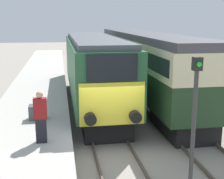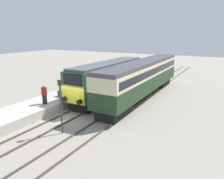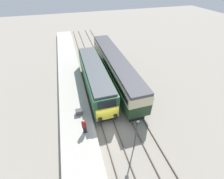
# 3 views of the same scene
# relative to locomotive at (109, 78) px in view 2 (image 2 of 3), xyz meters

# --- Properties ---
(ground_plane) EXTENTS (120.00, 120.00, 0.00)m
(ground_plane) POSITION_rel_locomotive_xyz_m (0.00, -6.87, -2.21)
(ground_plane) COLOR gray
(platform_left) EXTENTS (3.50, 50.00, 0.82)m
(platform_left) POSITION_rel_locomotive_xyz_m (-3.30, 1.13, -1.79)
(platform_left) COLOR #B7B2A8
(platform_left) RESTS_ON ground_plane
(rails_near_track) EXTENTS (1.51, 60.00, 0.14)m
(rails_near_track) POSITION_rel_locomotive_xyz_m (0.00, -1.87, -2.14)
(rails_near_track) COLOR #4C4238
(rails_near_track) RESTS_ON ground_plane
(rails_far_track) EXTENTS (1.50, 60.00, 0.14)m
(rails_far_track) POSITION_rel_locomotive_xyz_m (3.40, -1.87, -2.14)
(rails_far_track) COLOR #4C4238
(rails_far_track) RESTS_ON ground_plane
(locomotive) EXTENTS (2.70, 13.23, 3.99)m
(locomotive) POSITION_rel_locomotive_xyz_m (0.00, 0.00, 0.00)
(locomotive) COLOR black
(locomotive) RESTS_ON ground_plane
(passenger_carriage) EXTENTS (2.75, 17.90, 4.11)m
(passenger_carriage) POSITION_rel_locomotive_xyz_m (3.40, 1.76, 0.28)
(passenger_carriage) COLOR black
(passenger_carriage) RESTS_ON ground_plane
(person_on_platform) EXTENTS (0.44, 0.26, 1.78)m
(person_on_platform) POSITION_rel_locomotive_xyz_m (-2.59, -7.26, -0.49)
(person_on_platform) COLOR black
(person_on_platform) RESTS_ON platform_left
(signal_post) EXTENTS (0.24, 0.28, 3.96)m
(signal_post) POSITION_rel_locomotive_xyz_m (1.70, -9.85, 0.15)
(signal_post) COLOR #333333
(signal_post) RESTS_ON ground_plane
(luggage_crate) EXTENTS (0.70, 0.56, 0.60)m
(luggage_crate) POSITION_rel_locomotive_xyz_m (-2.88, -4.63, -1.08)
(luggage_crate) COLOR #4C4C51
(luggage_crate) RESTS_ON platform_left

